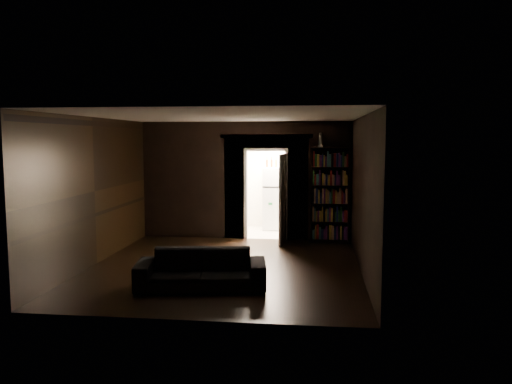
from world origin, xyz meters
The scene contains 9 objects.
ground centered at (0.00, 0.00, 0.00)m, with size 5.50×5.50×0.00m, color black.
room_walls centered at (-0.01, 1.07, 1.68)m, with size 5.02×5.61×2.84m.
kitchen_alcove centered at (0.50, 3.87, 1.21)m, with size 2.20×1.80×2.60m.
sofa centered at (-0.15, -1.28, 0.40)m, with size 2.07×0.90×0.80m, color black.
bookshelf centered at (2.00, 2.57, 1.10)m, with size 0.90×0.32×2.20m, color black.
refrigerator centered at (0.68, 4.11, 0.82)m, with size 0.74×0.68×1.65m, color white.
door centered at (0.93, 2.31, 1.02)m, with size 0.85×0.05×2.05m, color white.
figurine centered at (1.77, 2.52, 2.37)m, with size 0.11×0.11×0.33m, color silver.
bottles centered at (0.64, 4.02, 1.79)m, with size 0.69×0.09×0.28m, color black.
Camera 1 is at (1.65, -8.98, 2.39)m, focal length 35.00 mm.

